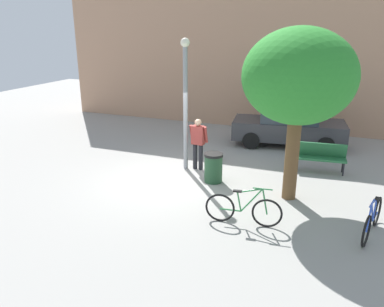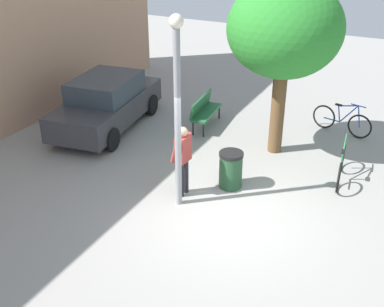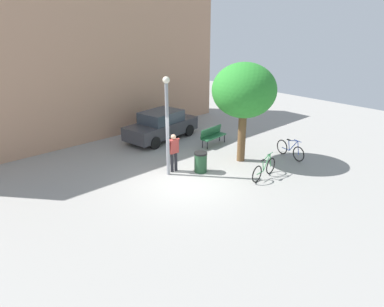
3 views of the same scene
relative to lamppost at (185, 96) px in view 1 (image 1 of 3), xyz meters
The scene contains 10 objects.
ground_plane 2.65m from the lamppost, 89.29° to the right, with size 36.00×36.00×0.00m, color gray.
building_facade 7.15m from the lamppost, 89.88° to the left, with size 17.18×2.00×7.27m, color tan.
lamppost is the anchor object (origin of this frame).
person_by_lamppost 1.47m from the lamppost, 14.30° to the left, with size 0.60×0.31×1.67m.
park_bench 4.66m from the lamppost, 18.28° to the left, with size 1.64×0.63×0.92m.
plaza_tree 3.72m from the lamppost, 17.09° to the right, with size 2.82×2.82×4.47m.
bicycle_blue 6.28m from the lamppost, 23.93° to the right, with size 0.49×1.77×0.97m.
bicycle_green 4.46m from the lamppost, 47.91° to the right, with size 1.80×0.25×0.97m.
parked_car_charcoal 4.99m from the lamppost, 54.91° to the left, with size 4.40×2.27×1.55m.
trash_bin 2.39m from the lamppost, 31.50° to the right, with size 0.56×0.56×0.89m.
Camera 1 is at (4.49, -9.76, 4.46)m, focal length 35.98 mm.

